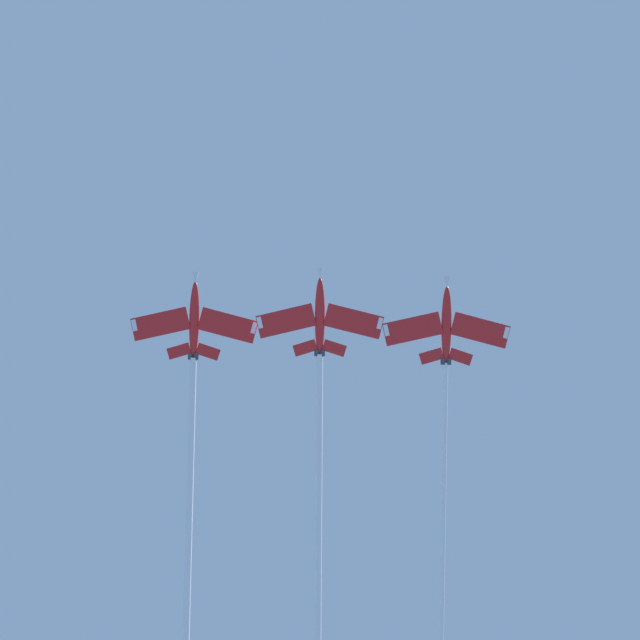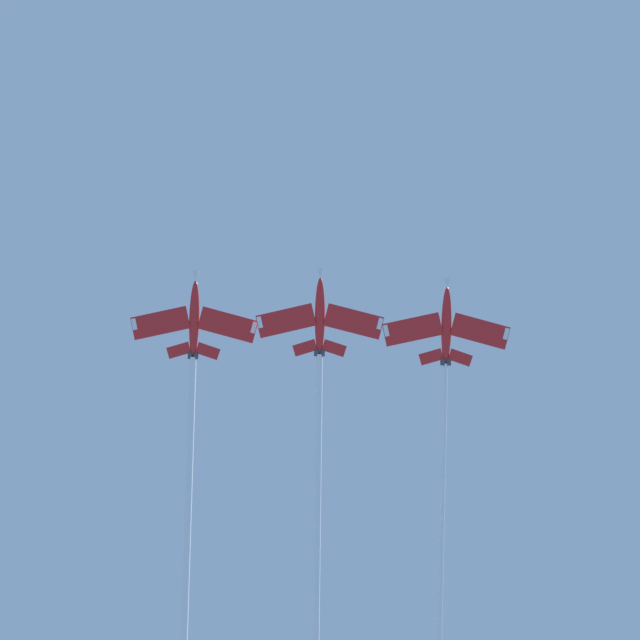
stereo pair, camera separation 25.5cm
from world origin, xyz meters
name	(u,v)px [view 2 (the right image)]	position (x,y,z in m)	size (l,w,h in m)	color
jet_inner_left	(445,388)	(-16.10, 18.61, 173.49)	(49.04, 36.96, 17.34)	red
jet_centre	(319,416)	(-30.87, 4.90, 172.24)	(49.42, 38.12, 17.77)	red
jet_inner_right	(191,422)	(-43.38, -10.74, 172.75)	(49.79, 37.46, 17.87)	red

